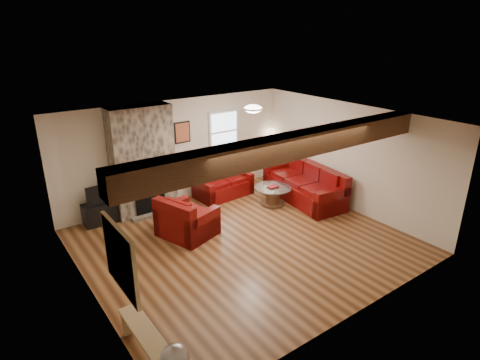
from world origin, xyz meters
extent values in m
plane|color=#542E16|center=(0.00, 0.00, 0.00)|extent=(8.00, 8.00, 0.00)
plane|color=silver|center=(0.00, 0.00, 2.50)|extent=(8.00, 8.00, 0.00)
plane|color=beige|center=(0.00, 2.75, 1.25)|extent=(8.00, 0.00, 8.00)
plane|color=beige|center=(0.00, -2.75, 1.25)|extent=(8.00, 0.00, 8.00)
plane|color=beige|center=(-3.00, 0.00, 1.25)|extent=(0.00, 7.50, 7.50)
plane|color=beige|center=(3.00, 0.00, 1.25)|extent=(0.00, 7.50, 7.50)
cube|color=black|center=(0.00, -1.25, 2.31)|extent=(6.00, 0.36, 0.38)
cube|color=#36302A|center=(-1.00, 2.50, 1.25)|extent=(1.40, 0.50, 2.50)
cube|color=black|center=(-1.00, 2.25, 0.45)|extent=(0.70, 0.06, 0.90)
cube|color=#36302A|center=(-1.00, 2.20, 0.04)|extent=(1.00, 0.25, 0.08)
cylinder|color=#432815|center=(1.68, 1.09, 0.02)|extent=(0.61, 0.61, 0.04)
cylinder|color=#432815|center=(1.68, 1.09, 0.20)|extent=(0.32, 0.32, 0.40)
cylinder|color=white|center=(1.68, 1.09, 0.44)|extent=(0.91, 0.91, 0.02)
cube|color=maroon|center=(1.68, 1.09, 0.46)|extent=(0.25, 0.18, 0.03)
cube|color=black|center=(-1.95, 2.53, 0.24)|extent=(0.95, 0.38, 0.48)
imported|color=black|center=(-1.95, 2.53, 0.70)|extent=(0.77, 0.10, 0.44)
cylinder|color=tan|center=(2.80, 2.55, 0.01)|extent=(0.26, 0.26, 0.03)
cylinder|color=tan|center=(2.80, 2.55, 0.65)|extent=(0.03, 0.03, 1.30)
cone|color=#F9E0BD|center=(2.80, 2.55, 1.32)|extent=(0.37, 0.37, 0.26)
camera|label=1|loc=(-4.24, -5.75, 4.08)|focal=30.00mm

